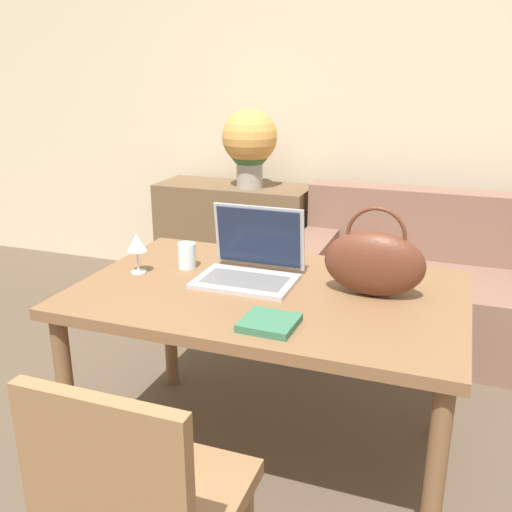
{
  "coord_description": "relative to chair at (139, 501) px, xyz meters",
  "views": [
    {
      "loc": [
        0.65,
        -1.04,
        1.49
      ],
      "look_at": [
        -0.01,
        0.78,
        0.85
      ],
      "focal_mm": 40.0,
      "sensor_mm": 36.0,
      "label": 1
    }
  ],
  "objects": [
    {
      "name": "wall_back",
      "position": [
        0.0,
        2.79,
        0.87
      ],
      "size": [
        10.0,
        0.06,
        2.7
      ],
      "color": "beige",
      "rests_on": "ground_plane"
    },
    {
      "name": "couch",
      "position": [
        0.79,
        2.17,
        -0.19
      ],
      "size": [
        1.99,
        0.78,
        0.82
      ],
      "color": "#7F5B4C",
      "rests_on": "ground_plane"
    },
    {
      "name": "flower_vase",
      "position": [
        -0.61,
        2.4,
        0.56
      ],
      "size": [
        0.35,
        0.35,
        0.49
      ],
      "color": "#9E998E",
      "rests_on": "sideboard"
    },
    {
      "name": "chair",
      "position": [
        0.0,
        0.0,
        0.0
      ],
      "size": [
        0.44,
        0.44,
        0.85
      ],
      "rotation": [
        0.0,
        0.0,
        0.0
      ],
      "color": "olive",
      "rests_on": "ground_plane"
    },
    {
      "name": "wine_glass",
      "position": [
        -0.49,
        0.84,
        0.36
      ],
      "size": [
        0.08,
        0.08,
        0.16
      ],
      "color": "silver",
      "rests_on": "dining_table"
    },
    {
      "name": "laptop",
      "position": [
        -0.06,
        0.95,
        0.32
      ],
      "size": [
        0.36,
        0.3,
        0.26
      ],
      "color": "#ADADB2",
      "rests_on": "dining_table"
    },
    {
      "name": "book",
      "position": [
        0.14,
        0.56,
        0.26
      ],
      "size": [
        0.17,
        0.17,
        0.02
      ],
      "rotation": [
        0.0,
        0.0,
        -0.04
      ],
      "color": "#336B4C",
      "rests_on": "dining_table"
    },
    {
      "name": "drinking_glass",
      "position": [
        -0.34,
        0.96,
        0.3
      ],
      "size": [
        0.07,
        0.07,
        0.1
      ],
      "color": "silver",
      "rests_on": "dining_table"
    },
    {
      "name": "sideboard",
      "position": [
        -0.74,
        2.44,
        -0.1
      ],
      "size": [
        1.01,
        0.4,
        0.76
      ],
      "color": "brown",
      "rests_on": "ground_plane"
    },
    {
      "name": "handbag",
      "position": [
        0.4,
        0.92,
        0.37
      ],
      "size": [
        0.35,
        0.13,
        0.32
      ],
      "color": "#592D1E",
      "rests_on": "dining_table"
    },
    {
      "name": "dining_table",
      "position": [
        0.04,
        0.85,
        0.16
      ],
      "size": [
        1.39,
        0.89,
        0.73
      ],
      "color": "brown",
      "rests_on": "ground_plane"
    }
  ]
}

